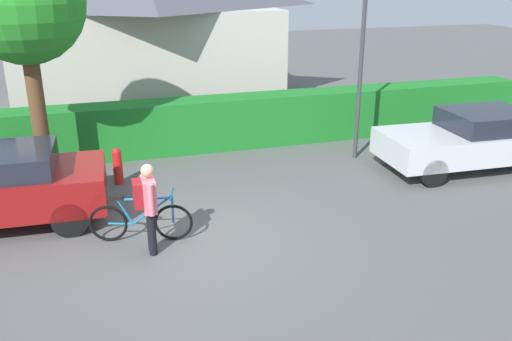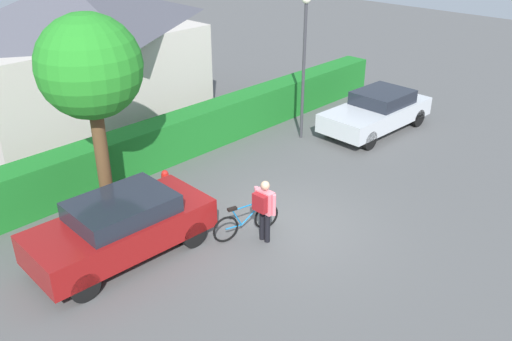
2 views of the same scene
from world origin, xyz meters
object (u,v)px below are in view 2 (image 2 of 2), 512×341
object	(u,v)px
bicycle	(246,221)
fire_hydrant	(166,184)
parked_car_near	(121,226)
person_rider	(264,206)
parked_car_far	(377,111)
street_lamp	(304,50)
tree_kerbside	(90,69)

from	to	relation	value
bicycle	fire_hydrant	bearing A→B (deg)	94.14
parked_car_near	person_rider	xyz separation A→B (m)	(2.54, -1.85, 0.17)
person_rider	parked_car_far	bearing A→B (deg)	13.64
street_lamp	fire_hydrant	bearing A→B (deg)	-179.49
parked_car_far	person_rider	bearing A→B (deg)	-166.36
parked_car_near	tree_kerbside	size ratio (longest dim) A/B	0.81
street_lamp	tree_kerbside	bearing A→B (deg)	176.85
parked_car_near	bicycle	distance (m)	2.84
parked_car_near	tree_kerbside	world-z (taller)	tree_kerbside
parked_car_far	person_rider	xyz separation A→B (m)	(-7.61, -1.85, 0.22)
fire_hydrant	parked_car_far	bearing A→B (deg)	-10.03
parked_car_near	street_lamp	size ratio (longest dim) A/B	0.88
parked_car_near	fire_hydrant	size ratio (longest dim) A/B	4.97
parked_car_far	fire_hydrant	distance (m)	8.04
tree_kerbside	parked_car_far	bearing A→B (deg)	-11.10
bicycle	parked_car_far	bearing A→B (deg)	10.16
tree_kerbside	street_lamp	bearing A→B (deg)	-3.15
street_lamp	parked_car_far	bearing A→B (deg)	-32.71
bicycle	tree_kerbside	world-z (taller)	tree_kerbside
person_rider	street_lamp	bearing A→B (deg)	31.59
person_rider	street_lamp	distance (m)	6.61
parked_car_near	street_lamp	bearing A→B (deg)	10.37
street_lamp	fire_hydrant	world-z (taller)	street_lamp
parked_car_far	tree_kerbside	size ratio (longest dim) A/B	0.86
parked_car_far	bicycle	size ratio (longest dim) A/B	2.51
parked_car_near	tree_kerbside	distance (m)	3.57
parked_car_far	tree_kerbside	bearing A→B (deg)	168.90
bicycle	street_lamp	size ratio (longest dim) A/B	0.37
parked_car_near	person_rider	distance (m)	3.15
parked_car_far	fire_hydrant	size ratio (longest dim) A/B	5.29
parked_car_far	parked_car_near	bearing A→B (deg)	179.99
bicycle	tree_kerbside	size ratio (longest dim) A/B	0.35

